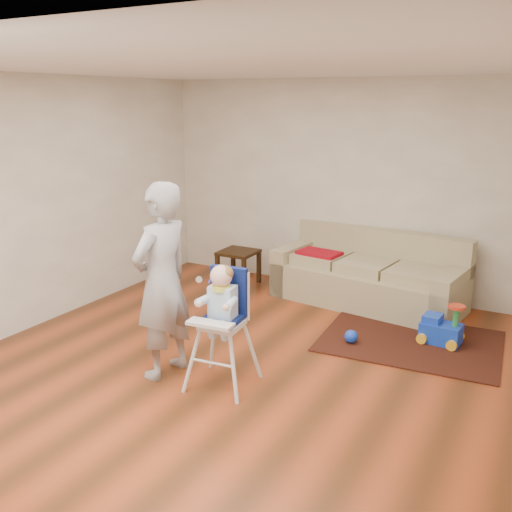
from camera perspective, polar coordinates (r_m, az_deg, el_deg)
The scene contains 9 objects.
ground at distance 5.44m, azimuth -2.07°, elevation -11.20°, with size 5.50×5.50×0.00m, color #4F2711.
room_envelope at distance 5.35m, azimuth 0.66°, elevation 9.39°, with size 5.04×5.52×2.72m.
sofa at distance 7.06m, azimuth 11.10°, elevation -1.32°, with size 2.37×1.21×0.88m.
side_table at distance 7.72m, azimuth -1.77°, elevation -1.16°, with size 0.47×0.47×0.47m, color black, non-canonical shape.
area_rug at distance 6.21m, azimuth 15.18°, elevation -8.21°, with size 1.78×1.33×0.01m, color black.
ride_on_toy at distance 6.16m, azimuth 18.08°, elevation -6.35°, with size 0.40×0.28×0.44m, color blue, non-canonical shape.
toy_ball at distance 5.99m, azimuth 9.48°, elevation -7.94°, with size 0.14×0.14×0.14m, color blue.
high_chair at distance 4.95m, azimuth -3.40°, elevation -7.23°, with size 0.56×0.56×1.11m.
adult at distance 5.10m, azimuth -9.38°, elevation -2.53°, with size 0.65×0.42×1.77m, color #9C9C9E.
Camera 1 is at (2.52, -4.16, 2.44)m, focal length 40.00 mm.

